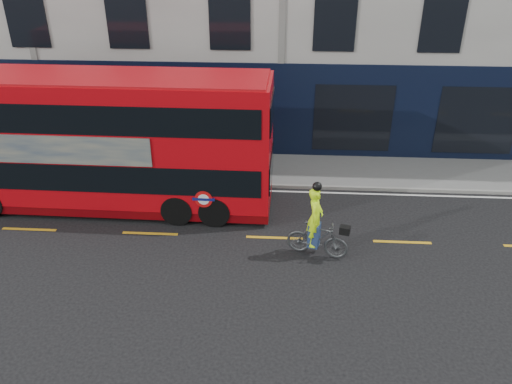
{
  "coord_description": "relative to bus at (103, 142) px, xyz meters",
  "views": [
    {
      "loc": [
        0.25,
        -11.84,
        8.61
      ],
      "look_at": [
        -0.63,
        2.29,
        1.21
      ],
      "focal_mm": 35.0,
      "sensor_mm": 36.0,
      "label": 1
    }
  ],
  "objects": [
    {
      "name": "lane_dashes",
      "position": [
        5.86,
        -1.88,
        -2.37
      ],
      "size": [
        58.0,
        0.12,
        0.01
      ],
      "primitive_type": null,
      "color": "gold",
      "rests_on": "ground"
    },
    {
      "name": "road_edge_line",
      "position": [
        5.86,
        1.32,
        -2.37
      ],
      "size": [
        58.0,
        0.1,
        0.01
      ],
      "primitive_type": "cube",
      "color": "silver",
      "rests_on": "ground"
    },
    {
      "name": "bus",
      "position": [
        0.0,
        0.0,
        0.0
      ],
      "size": [
        11.51,
        2.8,
        4.62
      ],
      "rotation": [
        0.0,
        0.0,
        -0.01
      ],
      "color": "#BD070E",
      "rests_on": "ground"
    },
    {
      "name": "cyclist",
      "position": [
        7.12,
        -2.72,
        -1.56
      ],
      "size": [
        1.92,
        0.98,
        2.41
      ],
      "rotation": [
        0.0,
        0.0,
        -0.26
      ],
      "color": "#414446",
      "rests_on": "ground"
    },
    {
      "name": "ground",
      "position": [
        5.86,
        -3.38,
        -2.37
      ],
      "size": [
        120.0,
        120.0,
        0.0
      ],
      "primitive_type": "plane",
      "color": "black",
      "rests_on": "ground"
    },
    {
      "name": "pavement",
      "position": [
        5.86,
        3.12,
        -2.31
      ],
      "size": [
        60.0,
        3.0,
        0.12
      ],
      "primitive_type": "cube",
      "color": "slate",
      "rests_on": "ground"
    },
    {
      "name": "kerb",
      "position": [
        5.86,
        1.62,
        -2.3
      ],
      "size": [
        60.0,
        0.12,
        0.13
      ],
      "primitive_type": "cube",
      "color": "gray",
      "rests_on": "ground"
    }
  ]
}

